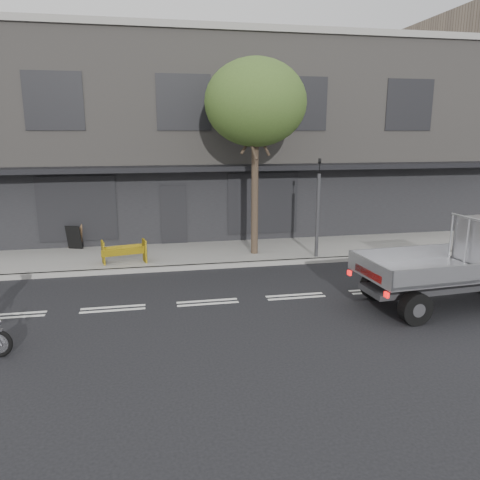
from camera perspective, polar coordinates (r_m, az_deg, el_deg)
name	(u,v)px	position (r m, az deg, el deg)	size (l,w,h in m)	color
ground	(208,302)	(12.37, -3.97, -7.61)	(80.00, 80.00, 0.00)	black
sidewalk	(191,255)	(16.80, -5.96, -1.78)	(32.00, 3.20, 0.15)	gray
kerb	(196,267)	(15.27, -5.42, -3.29)	(32.00, 0.20, 0.15)	gray
building_main	(177,139)	(22.84, -7.73, 12.05)	(26.00, 10.00, 8.00)	slate
street_tree	(255,103)	(16.12, 1.89, 16.32)	(3.40, 3.40, 6.74)	#382B21
traffic_light_pole	(318,214)	(16.08, 9.45, 3.19)	(0.12, 0.12, 3.50)	#2D2D30
construction_barrier	(124,253)	(15.57, -13.99, -1.50)	(1.42, 0.57, 0.79)	yellow
sandwich_board	(74,237)	(18.11, -19.60, 0.30)	(0.56, 0.37, 0.89)	black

